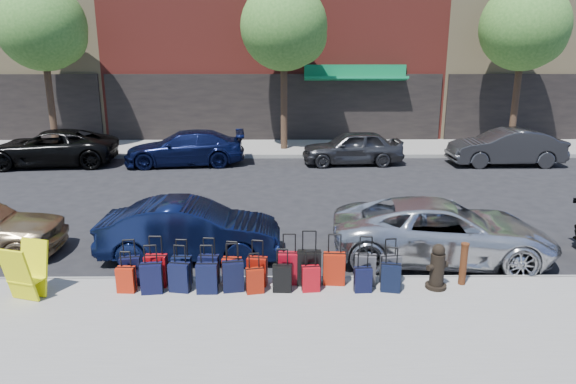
{
  "coord_description": "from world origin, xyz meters",
  "views": [
    {
      "loc": [
        0.47,
        -13.9,
        4.51
      ],
      "look_at": [
        0.58,
        -1.5,
        1.08
      ],
      "focal_mm": 32.0,
      "sensor_mm": 36.0,
      "label": 1
    }
  ],
  "objects_px": {
    "tree_left": "(45,29)",
    "display_rack": "(26,272)",
    "car_far_3": "(506,147)",
    "bollard": "(463,263)",
    "tree_right": "(527,29)",
    "car_far_0": "(50,148)",
    "fire_hydrant": "(437,268)",
    "car_near_2": "(442,231)",
    "car_near_1": "(191,230)",
    "car_far_1": "(185,148)",
    "tree_center": "(287,29)",
    "suitcase_front_5": "(257,271)",
    "car_far_2": "(352,147)"
  },
  "relations": [
    {
      "from": "tree_center",
      "to": "car_far_3",
      "type": "xyz_separation_m",
      "value": [
        8.83,
        -3.0,
        -4.67
      ]
    },
    {
      "from": "display_rack",
      "to": "car_far_3",
      "type": "bearing_deg",
      "value": 58.44
    },
    {
      "from": "car_far_1",
      "to": "car_far_3",
      "type": "bearing_deg",
      "value": 83.65
    },
    {
      "from": "bollard",
      "to": "car_far_3",
      "type": "relative_size",
      "value": 0.19
    },
    {
      "from": "car_far_2",
      "to": "car_near_2",
      "type": "bearing_deg",
      "value": 0.41
    },
    {
      "from": "tree_right",
      "to": "car_near_1",
      "type": "height_order",
      "value": "tree_right"
    },
    {
      "from": "car_far_2",
      "to": "tree_right",
      "type": "bearing_deg",
      "value": 105.76
    },
    {
      "from": "tree_center",
      "to": "car_far_3",
      "type": "bearing_deg",
      "value": -18.76
    },
    {
      "from": "tree_center",
      "to": "display_rack",
      "type": "xyz_separation_m",
      "value": [
        -4.82,
        -14.83,
        -4.75
      ]
    },
    {
      "from": "car_far_3",
      "to": "bollard",
      "type": "bearing_deg",
      "value": -26.7
    },
    {
      "from": "suitcase_front_5",
      "to": "car_far_0",
      "type": "relative_size",
      "value": 0.17
    },
    {
      "from": "display_rack",
      "to": "car_far_2",
      "type": "distance_m",
      "value": 14.2
    },
    {
      "from": "suitcase_front_5",
      "to": "fire_hydrant",
      "type": "bearing_deg",
      "value": 6.79
    },
    {
      "from": "car_far_0",
      "to": "car_far_1",
      "type": "relative_size",
      "value": 1.08
    },
    {
      "from": "display_rack",
      "to": "car_far_3",
      "type": "relative_size",
      "value": 0.23
    },
    {
      "from": "car_far_3",
      "to": "car_near_1",
      "type": "bearing_deg",
      "value": -49.64
    },
    {
      "from": "tree_left",
      "to": "car_far_1",
      "type": "bearing_deg",
      "value": -24.19
    },
    {
      "from": "suitcase_front_5",
      "to": "car_far_3",
      "type": "relative_size",
      "value": 0.2
    },
    {
      "from": "bollard",
      "to": "car_far_2",
      "type": "bearing_deg",
      "value": 93.12
    },
    {
      "from": "tree_right",
      "to": "car_far_3",
      "type": "xyz_separation_m",
      "value": [
        -1.67,
        -3.0,
        -4.67
      ]
    },
    {
      "from": "bollard",
      "to": "car_far_0",
      "type": "distance_m",
      "value": 17.24
    },
    {
      "from": "fire_hydrant",
      "to": "car_near_2",
      "type": "xyz_separation_m",
      "value": [
        0.61,
        1.75,
        0.11
      ]
    },
    {
      "from": "suitcase_front_5",
      "to": "bollard",
      "type": "xyz_separation_m",
      "value": [
        3.95,
        -0.01,
        0.15
      ]
    },
    {
      "from": "display_rack",
      "to": "car_far_0",
      "type": "xyz_separation_m",
      "value": [
        -4.78,
        11.97,
        0.06
      ]
    },
    {
      "from": "fire_hydrant",
      "to": "car_near_2",
      "type": "height_order",
      "value": "car_near_2"
    },
    {
      "from": "tree_right",
      "to": "car_far_2",
      "type": "bearing_deg",
      "value": -160.67
    },
    {
      "from": "car_far_1",
      "to": "suitcase_front_5",
      "type": "bearing_deg",
      "value": 11.25
    },
    {
      "from": "fire_hydrant",
      "to": "tree_left",
      "type": "bearing_deg",
      "value": 108.01
    },
    {
      "from": "suitcase_front_5",
      "to": "bollard",
      "type": "relative_size",
      "value": 1.07
    },
    {
      "from": "tree_center",
      "to": "car_far_0",
      "type": "xyz_separation_m",
      "value": [
        -9.6,
        -2.87,
        -4.69
      ]
    },
    {
      "from": "suitcase_front_5",
      "to": "car_near_2",
      "type": "bearing_deg",
      "value": 31.1
    },
    {
      "from": "bollard",
      "to": "car_near_1",
      "type": "xyz_separation_m",
      "value": [
        -5.52,
        1.73,
        0.07
      ]
    },
    {
      "from": "car_near_1",
      "to": "car_near_2",
      "type": "xyz_separation_m",
      "value": [
        5.58,
        -0.14,
        0.01
      ]
    },
    {
      "from": "car_far_1",
      "to": "car_far_3",
      "type": "relative_size",
      "value": 1.07
    },
    {
      "from": "bollard",
      "to": "car_far_3",
      "type": "bearing_deg",
      "value": 63.9
    },
    {
      "from": "tree_left",
      "to": "car_far_0",
      "type": "relative_size",
      "value": 1.4
    },
    {
      "from": "tree_right",
      "to": "suitcase_front_5",
      "type": "distance_m",
      "value": 18.85
    },
    {
      "from": "display_rack",
      "to": "car_far_1",
      "type": "height_order",
      "value": "car_far_1"
    },
    {
      "from": "tree_right",
      "to": "car_near_1",
      "type": "distance_m",
      "value": 18.55
    },
    {
      "from": "car_near_2",
      "to": "car_far_3",
      "type": "height_order",
      "value": "car_far_3"
    },
    {
      "from": "car_far_1",
      "to": "tree_center",
      "type": "bearing_deg",
      "value": 118.6
    },
    {
      "from": "display_rack",
      "to": "car_far_2",
      "type": "bearing_deg",
      "value": 75.8
    },
    {
      "from": "tree_left",
      "to": "bollard",
      "type": "xyz_separation_m",
      "value": [
        13.77,
        -14.34,
        -4.83
      ]
    },
    {
      "from": "car_far_1",
      "to": "fire_hydrant",
      "type": "bearing_deg",
      "value": 24.97
    },
    {
      "from": "tree_left",
      "to": "display_rack",
      "type": "relative_size",
      "value": 7.03
    },
    {
      "from": "bollard",
      "to": "car_far_0",
      "type": "xyz_separation_m",
      "value": [
        -12.87,
        11.47,
        0.14
      ]
    },
    {
      "from": "tree_center",
      "to": "car_far_0",
      "type": "relative_size",
      "value": 1.4
    },
    {
      "from": "tree_right",
      "to": "suitcase_front_5",
      "type": "bearing_deg",
      "value": -127.96
    },
    {
      "from": "tree_right",
      "to": "suitcase_front_5",
      "type": "xyz_separation_m",
      "value": [
        -11.18,
        -14.33,
        -4.98
      ]
    },
    {
      "from": "tree_right",
      "to": "display_rack",
      "type": "height_order",
      "value": "tree_right"
    }
  ]
}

